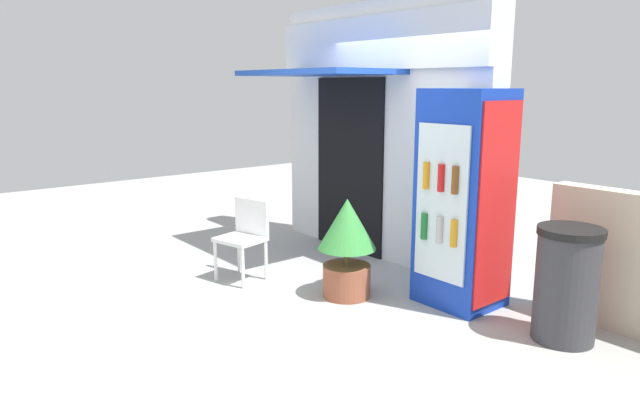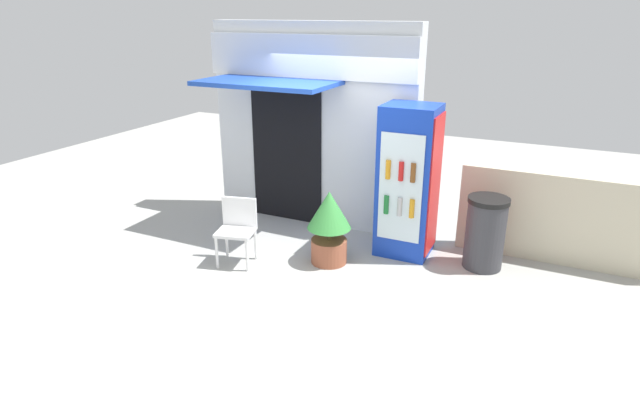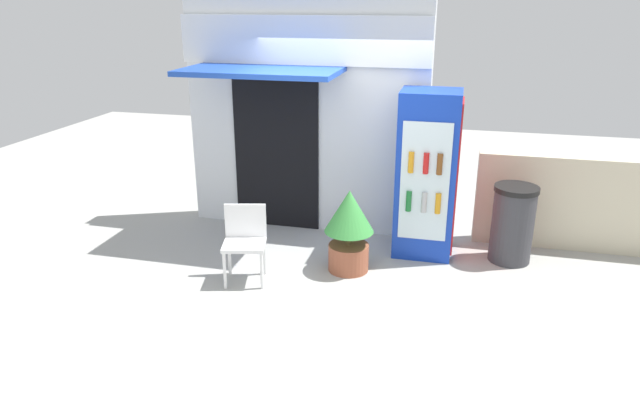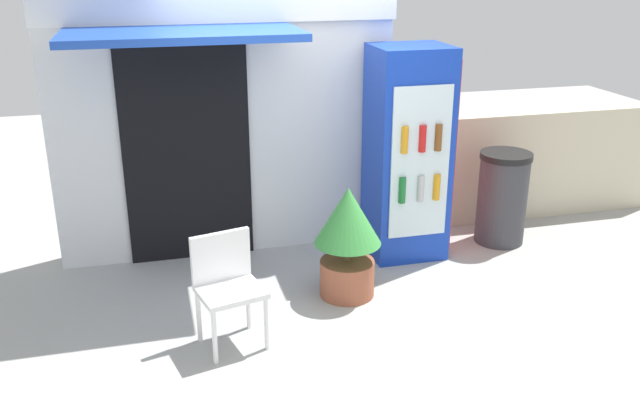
{
  "view_description": "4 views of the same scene",
  "coord_description": "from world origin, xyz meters",
  "px_view_note": "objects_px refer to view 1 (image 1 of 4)",
  "views": [
    {
      "loc": [
        4.03,
        -3.37,
        2.01
      ],
      "look_at": [
        -0.22,
        0.08,
        0.9
      ],
      "focal_mm": 31.95,
      "sensor_mm": 36.0,
      "label": 1
    },
    {
      "loc": [
        2.61,
        -5.41,
        3.07
      ],
      "look_at": [
        -0.05,
        0.23,
        0.79
      ],
      "focal_mm": 29.22,
      "sensor_mm": 36.0,
      "label": 2
    },
    {
      "loc": [
        1.23,
        -5.71,
        2.97
      ],
      "look_at": [
        -0.22,
        0.17,
        0.81
      ],
      "focal_mm": 32.03,
      "sensor_mm": 36.0,
      "label": 3
    },
    {
      "loc": [
        -1.39,
        -4.82,
        2.76
      ],
      "look_at": [
        -0.1,
        0.18,
        0.86
      ],
      "focal_mm": 38.08,
      "sensor_mm": 36.0,
      "label": 4
    }
  ],
  "objects_px": {
    "plastic_chair": "(245,232)",
    "potted_plant_near_shop": "(347,241)",
    "drink_cooler": "(464,199)",
    "trash_bin": "(566,284)"
  },
  "relations": [
    {
      "from": "plastic_chair",
      "to": "potted_plant_near_shop",
      "type": "relative_size",
      "value": 0.87
    },
    {
      "from": "potted_plant_near_shop",
      "to": "drink_cooler",
      "type": "bearing_deg",
      "value": 41.88
    },
    {
      "from": "plastic_chair",
      "to": "potted_plant_near_shop",
      "type": "distance_m",
      "value": 1.17
    },
    {
      "from": "trash_bin",
      "to": "drink_cooler",
      "type": "bearing_deg",
      "value": 179.7
    },
    {
      "from": "potted_plant_near_shop",
      "to": "trash_bin",
      "type": "relative_size",
      "value": 1.04
    },
    {
      "from": "potted_plant_near_shop",
      "to": "trash_bin",
      "type": "xyz_separation_m",
      "value": [
        1.81,
        0.71,
        -0.08
      ]
    },
    {
      "from": "drink_cooler",
      "to": "plastic_chair",
      "type": "xyz_separation_m",
      "value": [
        -1.86,
        -1.18,
        -0.49
      ]
    },
    {
      "from": "plastic_chair",
      "to": "trash_bin",
      "type": "distance_m",
      "value": 3.11
    },
    {
      "from": "plastic_chair",
      "to": "potted_plant_near_shop",
      "type": "height_order",
      "value": "potted_plant_near_shop"
    },
    {
      "from": "plastic_chair",
      "to": "potted_plant_near_shop",
      "type": "bearing_deg",
      "value": 23.95
    }
  ]
}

